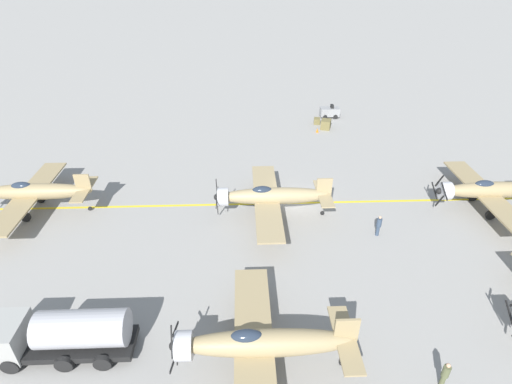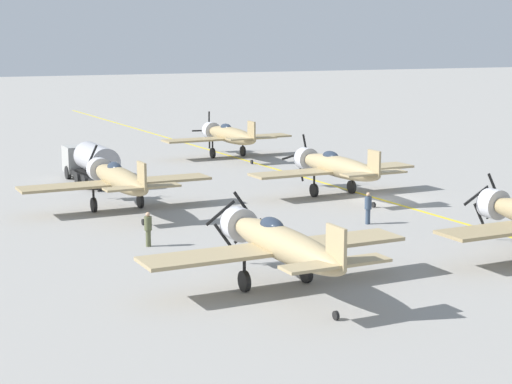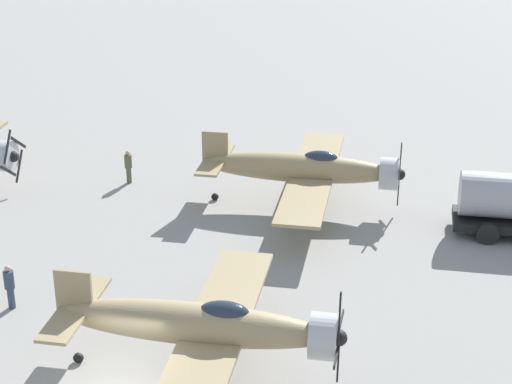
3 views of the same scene
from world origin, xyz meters
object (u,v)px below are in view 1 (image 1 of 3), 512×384
Objects in this scene: tow_tractor at (330,112)px; airplane_far_center at (32,192)px; ground_crew_inspecting at (445,374)px; supply_crate_by_tanker at (317,121)px; supply_crate_mid_lane at (326,124)px; airplane_near_center at (491,190)px; fuel_tanker at (60,334)px; traffic_cone at (317,130)px; airplane_mid_left at (261,344)px; ground_crew_walking at (379,225)px; airplane_mid_center at (271,196)px.

airplane_far_center is at bearing 126.27° from tow_tractor.
ground_crew_inspecting reaches higher than supply_crate_by_tanker.
supply_crate_by_tanker is 1.94m from supply_crate_mid_lane.
ground_crew_inspecting is 1.90× the size of supply_crate_by_tanker.
airplane_near_center is 34.70m from fuel_tanker.
tow_tractor is 5.91m from traffic_cone.
airplane_mid_left reaches higher than airplane_near_center.
airplane_far_center is 34.38m from supply_crate_mid_lane.
fuel_tanker is 23.58m from ground_crew_walking.
airplane_far_center is at bearing 61.20° from airplane_mid_left.
airplane_mid_left reaches higher than supply_crate_mid_lane.
ground_crew_inspecting is (-17.71, -28.53, -1.03)m from airplane_far_center.
supply_crate_by_tanker is at bearing -66.43° from airplane_far_center.
supply_crate_mid_lane is (19.45, 10.62, -1.42)m from airplane_near_center.
fuel_tanker is 37.66m from traffic_cone.
tow_tractor is at bearing -26.08° from traffic_cone.
supply_crate_by_tanker is at bearing -30.46° from fuel_tanker.
airplane_mid_center is 1.00× the size of airplane_far_center.
traffic_cone is (31.87, -20.02, -1.24)m from fuel_tanker.
airplane_near_center is at bearing -103.42° from airplane_far_center.
ground_crew_walking is 1.96× the size of supply_crate_by_tanker.
airplane_near_center reaches higher than supply_crate_by_tanker.
ground_crew_inspecting is (-2.88, -20.70, -0.53)m from fuel_tanker.
airplane_mid_left is 6.66× the size of ground_crew_inspecting.
tow_tractor is (37.16, -22.61, -0.72)m from fuel_tanker.
airplane_far_center is at bearing 121.46° from traffic_cone.
supply_crate_mid_lane is (-1.73, -0.85, 0.20)m from supply_crate_by_tanker.
airplane_mid_left is 1.50× the size of fuel_tanker.
fuel_tanker is (-13.33, 12.74, -0.50)m from airplane_mid_center.
airplane_near_center is 6.46× the size of ground_crew_walking.
tow_tractor is at bearing -2.73° from ground_crew_inspecting.
fuel_tanker is at bearing 153.42° from airplane_mid_center.
traffic_cone is (18.28, 11.89, -1.74)m from airplane_near_center.
traffic_cone is at bearing -3.10° from airplane_mid_left.
airplane_mid_center is 21.54m from supply_crate_mid_lane.
airplane_far_center reaches higher than ground_crew_walking.
airplane_near_center is at bearing -42.29° from airplane_mid_left.
airplane_mid_left is (-14.76, 1.58, 0.00)m from airplane_mid_center.
supply_crate_by_tanker is 1.72× the size of traffic_cone.
ground_crew_inspecting is at bearing 179.05° from supply_crate_mid_lane.
airplane_far_center reaches higher than fuel_tanker.
tow_tractor is 2.75× the size of supply_crate_by_tanker.
tow_tractor reaches higher than traffic_cone.
airplane_mid_center is at bearing 158.54° from traffic_cone.
airplane_near_center is 1.00× the size of airplane_mid_left.
tow_tractor is 40.08m from ground_crew_inspecting.
airplane_mid_left is 21.82× the size of traffic_cone.
tow_tractor is at bearing 34.52° from airplane_near_center.
airplane_far_center is 16.78m from fuel_tanker.
airplane_near_center reaches higher than supply_crate_mid_lane.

